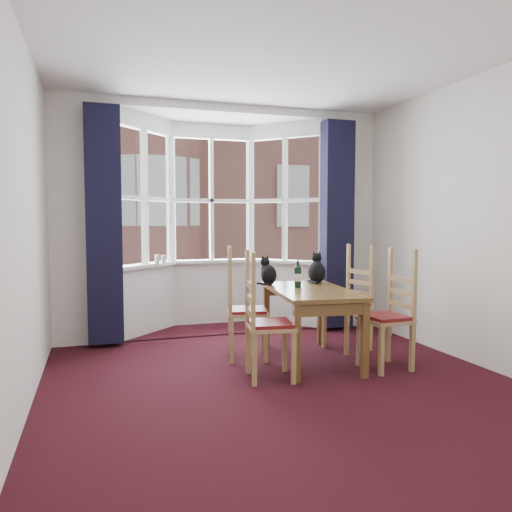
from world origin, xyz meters
name	(u,v)px	position (x,y,z in m)	size (l,w,h in m)	color
floor	(294,394)	(0.00, 0.00, 0.00)	(4.50, 4.50, 0.00)	black
ceiling	(296,39)	(0.00, 0.00, 2.80)	(4.50, 4.50, 0.00)	white
wall_left	(18,221)	(-2.00, 0.00, 1.40)	(4.50, 4.50, 0.00)	silver
wall_right	(498,221)	(2.00, 0.00, 1.40)	(4.50, 4.50, 0.00)	silver
wall_back_pier_left	(82,221)	(-1.65, 2.25, 1.40)	(0.70, 0.12, 2.80)	silver
wall_back_pier_right	(346,221)	(1.65, 2.25, 1.40)	(0.70, 0.12, 2.80)	silver
bay_window	(216,221)	(0.00, 2.75, 1.40)	(2.76, 0.94, 2.80)	white
curtain_left	(104,225)	(-1.42, 2.07, 1.35)	(0.38, 0.22, 2.60)	black
curtain_right	(337,225)	(1.42, 2.07, 1.35)	(0.38, 0.22, 2.60)	black
dining_table	(310,298)	(0.52, 0.85, 0.63)	(0.88, 1.43, 0.72)	brown
chair_left_near	(260,326)	(-0.15, 0.45, 0.47)	(0.46, 0.48, 0.92)	#A98852
chair_left_far	(239,312)	(-0.14, 1.16, 0.47)	(0.49, 0.50, 0.92)	#A98852
chair_right_near	(394,319)	(1.17, 0.39, 0.47)	(0.43, 0.45, 0.92)	#A98852
chair_right_far	(353,305)	(1.17, 1.17, 0.47)	(0.49, 0.51, 0.92)	#A98852
cat_left	(268,273)	(0.24, 1.32, 0.84)	(0.21, 0.26, 0.31)	black
cat_right	(317,270)	(0.79, 1.31, 0.86)	(0.26, 0.30, 0.35)	black
wine_bottle	(298,276)	(0.43, 0.98, 0.85)	(0.07, 0.07, 0.28)	black
candle_tall	(157,259)	(-0.79, 2.60, 0.92)	(0.06, 0.06, 0.11)	white
candle_short	(164,259)	(-0.70, 2.63, 0.92)	(0.06, 0.06, 0.10)	white
street	(121,326)	(0.00, 32.25, -6.00)	(80.00, 80.00, 0.00)	#333335
tenement_building	(141,215)	(0.00, 14.01, 1.60)	(18.40, 7.80, 15.20)	#995C4F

